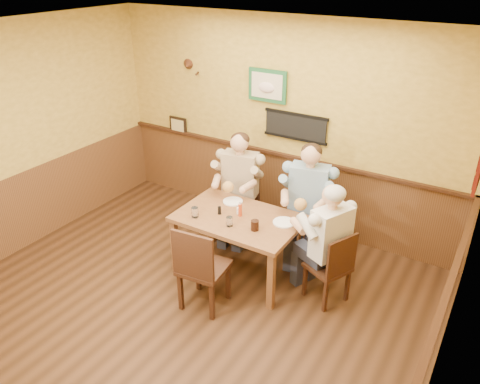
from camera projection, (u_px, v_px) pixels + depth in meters
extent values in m
plane|color=#321D0F|center=(167.00, 321.00, 4.87)|extent=(5.00, 5.00, 0.00)
cube|color=silver|center=(142.00, 44.00, 3.60)|extent=(5.00, 5.00, 0.02)
cube|color=gold|center=(281.00, 126.00, 6.14)|extent=(5.00, 0.02, 2.80)
cube|color=gold|center=(448.00, 297.00, 3.08)|extent=(0.02, 5.00, 2.80)
cube|color=brown|center=(278.00, 188.00, 6.53)|extent=(5.00, 0.02, 1.00)
cube|color=black|center=(296.00, 126.00, 5.98)|extent=(0.88, 0.03, 0.34)
cube|color=#1F5C32|center=(267.00, 86.00, 5.97)|extent=(0.54, 0.03, 0.42)
cube|color=black|center=(178.00, 126.00, 7.03)|extent=(0.30, 0.03, 0.26)
cube|color=brown|center=(239.00, 219.00, 5.33)|extent=(1.40, 0.90, 0.05)
cube|color=brown|center=(175.00, 246.00, 5.50)|extent=(0.07, 0.07, 0.70)
cube|color=brown|center=(271.00, 281.00, 4.91)|extent=(0.07, 0.07, 0.70)
cube|color=brown|center=(212.00, 218.00, 6.10)|extent=(0.07, 0.07, 0.70)
cube|color=brown|center=(302.00, 246.00, 5.50)|extent=(0.07, 0.07, 0.70)
cylinder|color=white|center=(195.00, 212.00, 5.29)|extent=(0.10, 0.10, 0.12)
cylinder|color=silver|center=(230.00, 221.00, 5.12)|extent=(0.07, 0.07, 0.11)
cylinder|color=black|center=(255.00, 225.00, 5.04)|extent=(0.10, 0.10, 0.12)
cylinder|color=#CD4015|center=(240.00, 209.00, 5.30)|extent=(0.05, 0.05, 0.17)
cylinder|color=white|center=(238.00, 211.00, 5.36)|extent=(0.04, 0.04, 0.08)
cylinder|color=black|center=(219.00, 210.00, 5.36)|extent=(0.04, 0.04, 0.09)
cylinder|color=white|center=(233.00, 201.00, 5.63)|extent=(0.28, 0.28, 0.02)
cylinder|color=white|center=(284.00, 222.00, 5.19)|extent=(0.28, 0.28, 0.02)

